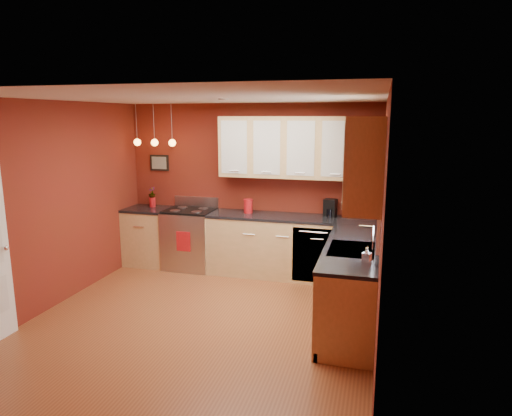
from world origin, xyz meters
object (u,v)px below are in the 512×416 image
(gas_range, at_px, (190,238))
(soap_pump, at_px, (367,256))
(sink, at_px, (352,251))
(red_canister, at_px, (248,206))
(coffee_maker, at_px, (330,208))

(gas_range, height_order, soap_pump, soap_pump)
(sink, xyz_separation_m, red_canister, (-1.67, 1.56, 0.13))
(soap_pump, bearing_deg, gas_range, 144.24)
(gas_range, bearing_deg, soap_pump, -35.76)
(coffee_maker, bearing_deg, gas_range, -164.11)
(sink, bearing_deg, red_canister, 136.97)
(sink, bearing_deg, gas_range, 150.22)
(sink, distance_m, coffee_maker, 1.71)
(gas_range, distance_m, sink, 3.05)
(sink, height_order, soap_pump, sink)
(sink, bearing_deg, soap_pump, -71.12)
(gas_range, distance_m, coffee_maker, 2.28)
(gas_range, relative_size, sink, 1.59)
(coffee_maker, bearing_deg, sink, -63.50)
(gas_range, bearing_deg, red_canister, 3.37)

